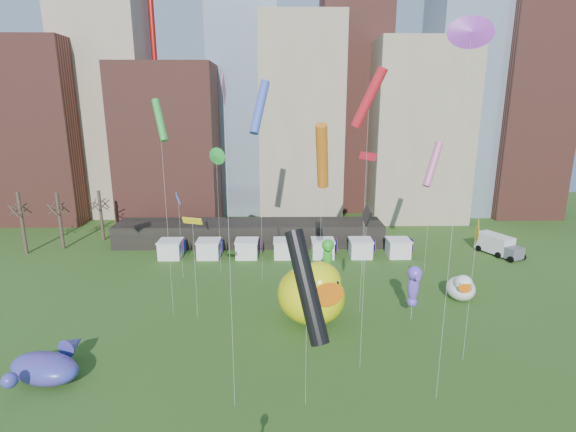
{
  "coord_description": "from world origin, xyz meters",
  "views": [
    {
      "loc": [
        0.51,
        -18.2,
        19.3
      ],
      "look_at": [
        0.99,
        10.69,
        12.0
      ],
      "focal_mm": 27.0,
      "sensor_mm": 36.0,
      "label": 1
    }
  ],
  "objects_px": {
    "big_duck": "(313,292)",
    "seahorse_green": "(328,254)",
    "box_truck": "(498,245)",
    "small_duck": "(461,287)",
    "seahorse_purple": "(414,283)",
    "whale_inflatable": "(47,366)"
  },
  "relations": [
    {
      "from": "big_duck",
      "to": "whale_inflatable",
      "type": "relative_size",
      "value": 1.31
    },
    {
      "from": "seahorse_purple",
      "to": "whale_inflatable",
      "type": "relative_size",
      "value": 0.76
    },
    {
      "from": "big_duck",
      "to": "small_duck",
      "type": "height_order",
      "value": "big_duck"
    },
    {
      "from": "big_duck",
      "to": "seahorse_green",
      "type": "xyz_separation_m",
      "value": [
        1.93,
        5.68,
        1.71
      ]
    },
    {
      "from": "seahorse_purple",
      "to": "whale_inflatable",
      "type": "xyz_separation_m",
      "value": [
        -29.15,
        -8.69,
        -2.54
      ]
    },
    {
      "from": "seahorse_purple",
      "to": "seahorse_green",
      "type": "bearing_deg",
      "value": 145.34
    },
    {
      "from": "big_duck",
      "to": "seahorse_green",
      "type": "distance_m",
      "value": 6.24
    },
    {
      "from": "whale_inflatable",
      "to": "box_truck",
      "type": "bearing_deg",
      "value": 47.29
    },
    {
      "from": "big_duck",
      "to": "box_truck",
      "type": "relative_size",
      "value": 1.41
    },
    {
      "from": "small_duck",
      "to": "whale_inflatable",
      "type": "height_order",
      "value": "small_duck"
    },
    {
      "from": "seahorse_green",
      "to": "box_truck",
      "type": "xyz_separation_m",
      "value": [
        24.29,
        12.85,
        -3.35
      ]
    },
    {
      "from": "small_duck",
      "to": "seahorse_purple",
      "type": "distance_m",
      "value": 7.84
    },
    {
      "from": "big_duck",
      "to": "small_duck",
      "type": "relative_size",
      "value": 2.17
    },
    {
      "from": "seahorse_green",
      "to": "box_truck",
      "type": "bearing_deg",
      "value": 30.87
    },
    {
      "from": "box_truck",
      "to": "whale_inflatable",
      "type": "bearing_deg",
      "value": -174.2
    },
    {
      "from": "seahorse_purple",
      "to": "box_truck",
      "type": "relative_size",
      "value": 0.82
    },
    {
      "from": "big_duck",
      "to": "seahorse_green",
      "type": "relative_size",
      "value": 1.46
    },
    {
      "from": "seahorse_green",
      "to": "small_duck",
      "type": "bearing_deg",
      "value": -1.96
    },
    {
      "from": "small_duck",
      "to": "seahorse_purple",
      "type": "xyz_separation_m",
      "value": [
        -6.28,
        -4.12,
        2.25
      ]
    },
    {
      "from": "big_duck",
      "to": "seahorse_purple",
      "type": "distance_m",
      "value": 9.32
    },
    {
      "from": "big_duck",
      "to": "box_truck",
      "type": "distance_m",
      "value": 32.15
    },
    {
      "from": "small_duck",
      "to": "whale_inflatable",
      "type": "bearing_deg",
      "value": -148.13
    }
  ]
}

